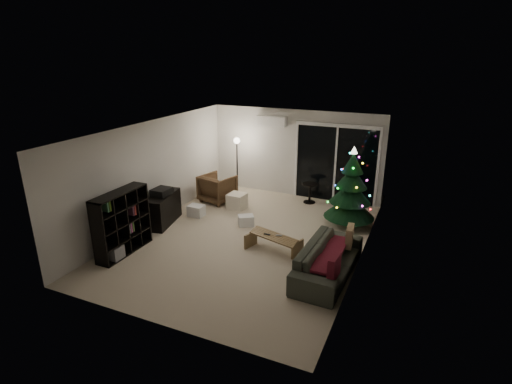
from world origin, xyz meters
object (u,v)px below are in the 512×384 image
armchair (217,188)px  coffee_table (274,244)px  bookshelf (116,221)px  christmas_tree (351,187)px  sofa (328,260)px  media_cabinet (163,209)px

armchair → coffee_table: bearing=153.2°
armchair → coffee_table: 3.34m
bookshelf → christmas_tree: bearing=34.4°
bookshelf → sofa: bearing=7.3°
media_cabinet → christmas_tree: bearing=10.9°
media_cabinet → sofa: size_ratio=0.56×
bookshelf → armchair: bearing=78.2°
armchair → coffee_table: (2.54, -2.15, -0.21)m
armchair → christmas_tree: (3.71, -0.14, 0.59)m
bookshelf → christmas_tree: 5.35m
bookshelf → coffee_table: size_ratio=1.20×
armchair → coffee_table: armchair is taller
bookshelf → christmas_tree: size_ratio=0.69×
media_cabinet → coffee_table: media_cabinet is taller
sofa → bookshelf: bearing=103.7°
bookshelf → armchair: bookshelf is taller
coffee_table → armchair: bearing=156.4°
media_cabinet → christmas_tree: 4.57m
media_cabinet → sofa: media_cabinet is taller
bookshelf → coffee_table: bookshelf is taller
media_cabinet → sofa: (4.30, -0.72, -0.06)m
bookshelf → coffee_table: bearing=19.5°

